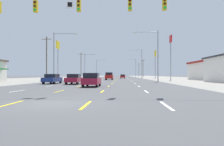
{
  "coord_description": "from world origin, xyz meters",
  "views": [
    {
      "loc": [
        3.36,
        -9.54,
        1.34
      ],
      "look_at": [
        -0.44,
        64.96,
        1.99
      ],
      "focal_mm": 33.17,
      "sensor_mm": 36.0,
      "label": 1
    }
  ],
  "objects": [
    {
      "name": "streetlight_right_row_1",
      "position": [
        9.66,
        63.8,
        6.07
      ],
      "size": [
        4.76,
        0.26,
        10.42
      ],
      "color": "gray",
      "rests_on": "ground"
    },
    {
      "name": "sedan_inner_left_near",
      "position": [
        -3.56,
        19.86,
        0.76
      ],
      "size": [
        1.8,
        4.5,
        1.46
      ],
      "color": "maroon",
      "rests_on": "ground"
    },
    {
      "name": "pole_sign_left_row_1",
      "position": [
        -14.24,
        45.89,
        8.25
      ],
      "size": [
        0.24,
        2.7,
        10.51
      ],
      "color": "gray",
      "rests_on": "ground"
    },
    {
      "name": "suv_center_turn_midfar",
      "position": [
        -0.23,
        46.05,
        1.03
      ],
      "size": [
        1.98,
        4.9,
        1.98
      ],
      "color": "red",
      "rests_on": "ground"
    },
    {
      "name": "utility_pole_right_row_2",
      "position": [
        13.73,
        95.81,
        4.76
      ],
      "size": [
        2.2,
        0.26,
        9.14
      ],
      "color": "brown",
      "rests_on": "ground"
    },
    {
      "name": "lane_markings",
      "position": [
        0.0,
        104.5,
        0.01
      ],
      "size": [
        10.64,
        227.6,
        0.01
      ],
      "color": "white",
      "rests_on": "ground"
    },
    {
      "name": "ground_plane",
      "position": [
        0.0,
        66.0,
        0.0
      ],
      "size": [
        572.0,
        572.0,
        0.0
      ],
      "primitive_type": "plane",
      "color": "#4C4C4F"
    },
    {
      "name": "sedan_inner_right_farther",
      "position": [
        3.42,
        67.09,
        0.76
      ],
      "size": [
        1.8,
        4.5,
        1.46
      ],
      "color": "red",
      "rests_on": "ground"
    },
    {
      "name": "hatchback_center_turn_nearest",
      "position": [
        -0.09,
        13.48,
        0.78
      ],
      "size": [
        1.72,
        3.9,
        1.54
      ],
      "color": "maroon",
      "rests_on": "ground"
    },
    {
      "name": "sedan_far_left_far",
      "position": [
        -6.78,
        52.27,
        0.76
      ],
      "size": [
        1.8,
        4.5,
        1.46
      ],
      "color": "#B28C33",
      "rests_on": "ground"
    },
    {
      "name": "streetlight_left_row_2",
      "position": [
        -9.56,
        97.16,
        5.47
      ],
      "size": [
        5.03,
        0.26,
        9.22
      ],
      "color": "gray",
      "rests_on": "ground"
    },
    {
      "name": "utility_pole_left_row_0",
      "position": [
        -14.41,
        37.91,
        5.34
      ],
      "size": [
        2.2,
        0.26,
        10.28
      ],
      "color": "brown",
      "rests_on": "ground"
    },
    {
      "name": "pole_sign_right_row_1",
      "position": [
        15.32,
        42.37,
        8.3
      ],
      "size": [
        0.24,
        1.98,
        11.15
      ],
      "color": "gray",
      "rests_on": "ground"
    },
    {
      "name": "pole_sign_right_row_2",
      "position": [
        14.7,
        62.69,
        7.66
      ],
      "size": [
        0.24,
        2.67,
        9.77
      ],
      "color": "gray",
      "rests_on": "ground"
    },
    {
      "name": "lot_apron_left",
      "position": [
        -24.75,
        66.0,
        0.0
      ],
      "size": [
        28.0,
        440.0,
        0.01
      ],
      "primitive_type": "cube",
      "color": "gray",
      "rests_on": "ground"
    },
    {
      "name": "signal_span_wire",
      "position": [
        0.02,
        6.51,
        5.09
      ],
      "size": [
        25.53,
        0.52,
        8.52
      ],
      "color": "brown",
      "rests_on": "ground"
    },
    {
      "name": "storefront_right_row_1",
      "position": [
        27.28,
        46.22,
        2.5
      ],
      "size": [
        9.83,
        13.69,
        4.95
      ],
      "color": "silver",
      "rests_on": "ground"
    },
    {
      "name": "lot_apron_right",
      "position": [
        24.75,
        66.0,
        0.0
      ],
      "size": [
        28.0,
        440.0,
        0.01
      ],
      "primitive_type": "cube",
      "color": "gray",
      "rests_on": "ground"
    },
    {
      "name": "streetlight_right_row_0",
      "position": [
        9.63,
        30.43,
        5.78
      ],
      "size": [
        4.83,
        0.26,
        9.85
      ],
      "color": "gray",
      "rests_on": "ground"
    },
    {
      "name": "streetlight_right_row_2",
      "position": [
        9.8,
        97.16,
        5.49
      ],
      "size": [
        3.68,
        0.26,
        9.55
      ],
      "color": "gray",
      "rests_on": "ground"
    },
    {
      "name": "sedan_far_left_mid",
      "position": [
        -7.2,
        21.04,
        0.76
      ],
      "size": [
        1.8,
        4.5,
        1.46
      ],
      "color": "navy",
      "rests_on": "ground"
    },
    {
      "name": "streetlight_left_row_1",
      "position": [
        -9.73,
        63.8,
        5.17
      ],
      "size": [
        3.96,
        0.26,
        8.87
      ],
      "color": "gray",
      "rests_on": "ground"
    },
    {
      "name": "utility_pole_right_row_3",
      "position": [
        14.52,
        132.32,
        4.9
      ],
      "size": [
        2.2,
        0.26,
        9.42
      ],
      "color": "brown",
      "rests_on": "ground"
    },
    {
      "name": "streetlight_left_row_0",
      "position": [
        -9.64,
        30.43,
        5.69
      ],
      "size": [
        4.73,
        0.26,
        9.69
      ],
      "color": "gray",
      "rests_on": "ground"
    },
    {
      "name": "utility_pole_left_row_1",
      "position": [
        -12.94,
        70.86,
        5.23
      ],
      "size": [
        2.2,
        0.26,
        10.07
      ],
      "color": "brown",
      "rests_on": "ground"
    }
  ]
}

